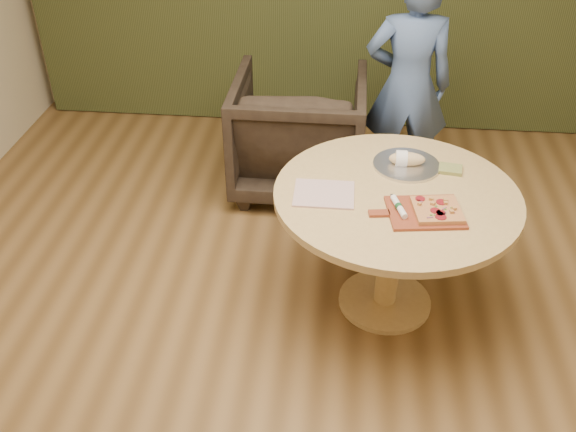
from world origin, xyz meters
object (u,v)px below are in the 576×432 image
Objects in this scene: flatbread_pizza at (437,210)px; person_standing at (408,86)px; pizza_paddle at (423,212)px; cutlery_roll at (399,207)px; pedestal_table at (394,215)px; armchair at (299,128)px; serving_tray at (406,165)px; bread_roll at (405,159)px.

person_standing is at bearing 92.69° from flatbread_pizza.
cutlery_roll is (-0.11, 0.00, 0.02)m from pizza_paddle.
pedestal_table is 5.01× the size of flatbread_pizza.
person_standing is at bearing 82.02° from pizza_paddle.
person_standing reaches higher than armchair.
cutlery_roll is at bearing -90.44° from pedestal_table.
flatbread_pizza is 0.46m from serving_tray.
cutlery_roll reaches higher than pizza_paddle.
person_standing is at bearing 86.76° from serving_tray.
bread_roll is at bearing 180.00° from serving_tray.
armchair is at bearing 119.07° from flatbread_pizza.
serving_tray is at bearing -0.00° from bread_roll.
pedestal_table is at bearing -102.49° from serving_tray.
pizza_paddle is 1.30× the size of serving_tray.
cutlery_roll reaches higher than pedestal_table.
pizza_paddle is 0.51× the size of armchair.
pizza_paddle is at bearing 87.40° from person_standing.
bread_roll is 0.97m from person_standing.
pizza_paddle is 2.40× the size of bread_roll.
serving_tray is 0.23× the size of person_standing.
pizza_paddle is 1.87× the size of flatbread_pizza.
cutlery_roll is at bearing 178.68° from flatbread_pizza.
armchair is at bearing 124.47° from serving_tray.
bread_roll is (-0.01, 0.00, 0.04)m from serving_tray.
serving_tray is at bearing 77.51° from pedestal_table.
pedestal_table is 0.24m from cutlery_roll.
flatbread_pizza is at bearing -73.64° from bread_roll.
flatbread_pizza reaches higher than serving_tray.
cutlery_roll is at bearing 113.35° from armchair.
cutlery_roll is at bearing 169.61° from pizza_paddle.
bread_roll reaches higher than cutlery_roll.
serving_tray is (0.06, 0.44, -0.02)m from cutlery_roll.
serving_tray is 0.97m from person_standing.
bread_roll is at bearing 106.36° from flatbread_pizza.
pedestal_table is at bearing 114.56° from pizza_paddle.
pedestal_table is 0.31m from serving_tray.
bread_roll reaches higher than flatbread_pizza.
flatbread_pizza is at bearing 119.27° from armchair.
bread_roll is 1.20m from armchair.
armchair reaches higher than flatbread_pizza.
pedestal_table is 0.30m from flatbread_pizza.
armchair is 0.58× the size of person_standing.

